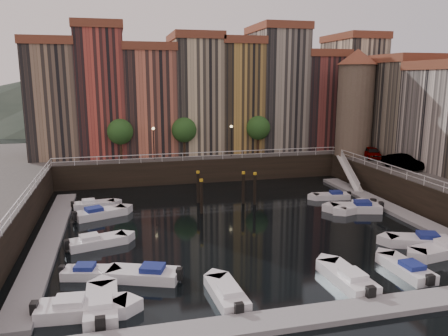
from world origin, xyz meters
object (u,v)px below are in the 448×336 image
object	(u,v)px
corner_tower	(355,101)
mooring_pilings	(225,191)
gangway	(349,171)
boat_left_0	(80,308)
boat_left_2	(96,242)
boat_left_1	(92,272)
car_a	(372,154)
car_b	(403,162)

from	to	relation	value
corner_tower	mooring_pilings	bearing A→B (deg)	-155.48
gangway	mooring_pilings	xyz separation A→B (m)	(-16.88, -4.52, -0.27)
corner_tower	gangway	world-z (taller)	corner_tower
gangway	mooring_pilings	distance (m)	17.47
mooring_pilings	boat_left_0	bearing A→B (deg)	-124.64
gangway	boat_left_2	xyz separation A→B (m)	(-29.51, -12.93, -1.55)
boat_left_1	car_a	bearing A→B (deg)	44.39
mooring_pilings	boat_left_1	xyz separation A→B (m)	(-12.70, -14.11, -1.32)
boat_left_2	gangway	bearing A→B (deg)	8.07
mooring_pilings	boat_left_0	size ratio (longest dim) A/B	1.21
car_b	mooring_pilings	bearing A→B (deg)	164.81
car_a	corner_tower	bearing A→B (deg)	126.53
gangway	boat_left_2	bearing A→B (deg)	-156.35
boat_left_2	car_b	world-z (taller)	car_b
mooring_pilings	boat_left_0	distance (m)	23.07
boat_left_2	car_b	xyz separation A→B (m)	(33.19, 7.82, 3.43)
corner_tower	boat_left_0	size ratio (longest dim) A/B	2.61
mooring_pilings	car_b	bearing A→B (deg)	-1.64
gangway	car_b	xyz separation A→B (m)	(3.67, -5.11, 1.88)
gangway	boat_left_1	bearing A→B (deg)	-147.80
boat_left_1	car_a	xyz separation A→B (m)	(33.44, 19.94, 3.40)
boat_left_0	boat_left_1	xyz separation A→B (m)	(0.39, 4.84, -0.07)
car_b	car_a	bearing A→B (deg)	74.75
corner_tower	car_b	world-z (taller)	corner_tower
boat_left_2	car_a	bearing A→B (deg)	7.52
gangway	car_b	bearing A→B (deg)	-54.28
mooring_pilings	boat_left_1	world-z (taller)	mooring_pilings
gangway	boat_left_0	distance (m)	38.10
boat_left_0	car_a	size ratio (longest dim) A/B	1.24
boat_left_1	boat_left_2	xyz separation A→B (m)	(0.06, 5.70, 0.04)
car_a	mooring_pilings	bearing A→B (deg)	-144.60
mooring_pilings	boat_left_0	world-z (taller)	mooring_pilings
gangway	boat_left_2	world-z (taller)	gangway
boat_left_0	car_b	distance (m)	38.48
mooring_pilings	boat_left_2	distance (m)	15.23
mooring_pilings	car_a	world-z (taller)	car_a
gangway	boat_left_0	xyz separation A→B (m)	(-29.97, -23.47, -1.51)
boat_left_0	car_a	bearing A→B (deg)	41.23
boat_left_0	boat_left_2	bearing A→B (deg)	92.52
car_a	boat_left_2	bearing A→B (deg)	-137.20
boat_left_1	car_b	xyz separation A→B (m)	(33.25, 13.52, 3.46)
boat_left_1	car_b	bearing A→B (deg)	35.71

